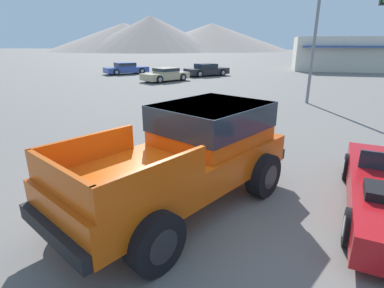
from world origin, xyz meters
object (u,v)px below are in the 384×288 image
(traffic_light_main, at_px, (343,21))
(parked_car_blue, at_px, (126,68))
(parked_car_dark, at_px, (206,70))
(parked_car_tan, at_px, (165,74))
(orange_pickup_truck, at_px, (192,150))

(traffic_light_main, bearing_deg, parked_car_blue, 145.42)
(parked_car_dark, bearing_deg, traffic_light_main, -7.82)
(parked_car_dark, bearing_deg, parked_car_tan, -70.46)
(orange_pickup_truck, xyz_separation_m, traffic_light_main, (4.77, 12.07, 3.10))
(orange_pickup_truck, relative_size, traffic_light_main, 0.90)
(orange_pickup_truck, bearing_deg, parked_car_dark, 128.74)
(parked_car_tan, height_order, traffic_light_main, traffic_light_main)
(parked_car_tan, xyz_separation_m, traffic_light_main, (12.15, -7.60, 3.64))
(orange_pickup_truck, relative_size, parked_car_blue, 1.21)
(traffic_light_main, bearing_deg, parked_car_tan, 147.95)
(orange_pickup_truck, distance_m, parked_car_blue, 28.22)
(parked_car_tan, bearing_deg, traffic_light_main, -178.74)
(orange_pickup_truck, height_order, parked_car_blue, orange_pickup_truck)
(orange_pickup_truck, distance_m, traffic_light_main, 13.34)
(parked_car_blue, distance_m, parked_car_tan, 8.01)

